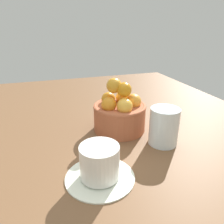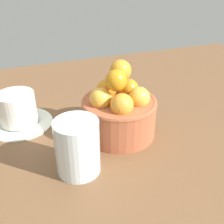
# 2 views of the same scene
# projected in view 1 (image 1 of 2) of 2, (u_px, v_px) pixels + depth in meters

# --- Properties ---
(ground_plane) EXTENTS (1.27, 0.94, 0.03)m
(ground_plane) POSITION_uv_depth(u_px,v_px,m) (119.00, 135.00, 0.63)
(ground_plane) COLOR brown
(terracotta_bowl) EXTENTS (0.14, 0.14, 0.15)m
(terracotta_bowl) POSITION_uv_depth(u_px,v_px,m) (120.00, 112.00, 0.60)
(terracotta_bowl) COLOR #AD5938
(terracotta_bowl) RESTS_ON ground_plane
(coffee_cup) EXTENTS (0.14, 0.14, 0.07)m
(coffee_cup) POSITION_uv_depth(u_px,v_px,m) (100.00, 165.00, 0.42)
(coffee_cup) COLOR white
(coffee_cup) RESTS_ON ground_plane
(water_glass) EXTENTS (0.07, 0.07, 0.09)m
(water_glass) POSITION_uv_depth(u_px,v_px,m) (164.00, 126.00, 0.54)
(water_glass) COLOR silver
(water_glass) RESTS_ON ground_plane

